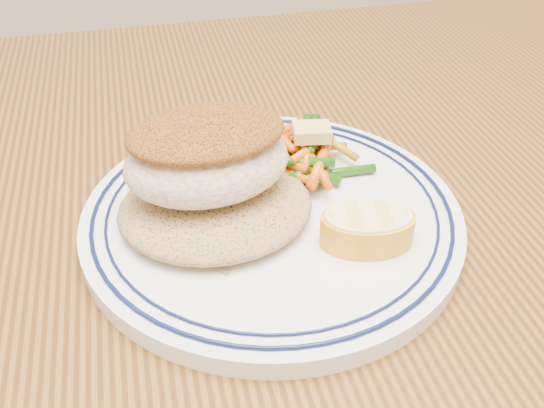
{
  "coord_description": "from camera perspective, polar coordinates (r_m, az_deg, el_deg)",
  "views": [
    {
      "loc": [
        -0.09,
        -0.31,
        1.04
      ],
      "look_at": [
        -0.01,
        0.02,
        0.77
      ],
      "focal_mm": 40.0,
      "sensor_mm": 36.0,
      "label": 1
    }
  ],
  "objects": [
    {
      "name": "dining_table",
      "position": [
        0.5,
        1.95,
        -12.14
      ],
      "size": [
        1.5,
        0.9,
        0.75
      ],
      "color": "#482B0E",
      "rests_on": "ground"
    },
    {
      "name": "plate",
      "position": [
        0.44,
        -0.0,
        -1.08
      ],
      "size": [
        0.28,
        0.28,
        0.02
      ],
      "color": "white",
      "rests_on": "dining_table"
    },
    {
      "name": "rice_pilaf",
      "position": [
        0.43,
        -5.35,
        0.09
      ],
      "size": [
        0.14,
        0.12,
        0.03
      ],
      "primitive_type": "ellipsoid",
      "color": "#94764A",
      "rests_on": "plate"
    },
    {
      "name": "fish_fillet",
      "position": [
        0.41,
        -6.15,
        4.63
      ],
      "size": [
        0.12,
        0.09,
        0.06
      ],
      "color": "beige",
      "rests_on": "rice_pilaf"
    },
    {
      "name": "vegetable_pile",
      "position": [
        0.48,
        2.46,
        4.76
      ],
      "size": [
        0.11,
        0.1,
        0.03
      ],
      "color": "#DD5C0B",
      "rests_on": "plate"
    },
    {
      "name": "butter_pat",
      "position": [
        0.47,
        3.77,
        6.77
      ],
      "size": [
        0.03,
        0.03,
        0.01
      ],
      "primitive_type": "cube",
      "rotation": [
        0.0,
        0.0,
        -0.17
      ],
      "color": "#E4CB6F",
      "rests_on": "vegetable_pile"
    },
    {
      "name": "lemon_wedge",
      "position": [
        0.41,
        8.96,
        -2.13
      ],
      "size": [
        0.07,
        0.07,
        0.02
      ],
      "color": "yellow",
      "rests_on": "plate"
    }
  ]
}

